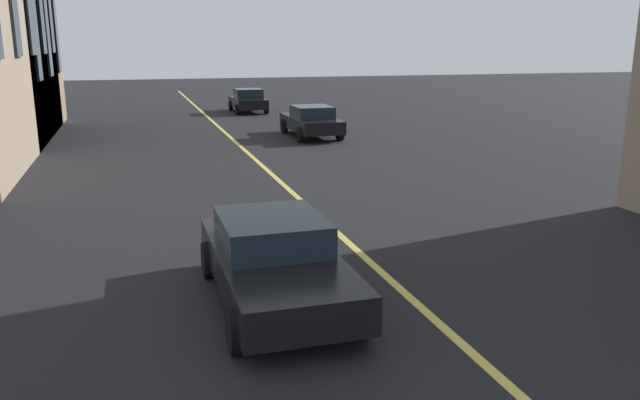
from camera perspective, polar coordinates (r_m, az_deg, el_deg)
lane_centre_line at (r=17.43m, az=-2.57°, el=0.73°), size 80.00×0.16×0.01m
car_black_near at (r=9.92m, az=-4.16°, el=-5.45°), size 4.40×1.95×1.37m
car_black_far at (r=38.30m, az=-6.56°, el=8.97°), size 3.90×1.89×1.40m
car_black_parked_a at (r=27.82m, az=-0.80°, el=7.19°), size 4.40×1.95×1.37m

